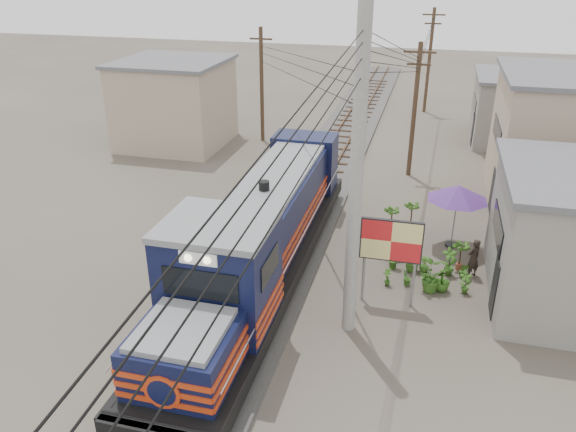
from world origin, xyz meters
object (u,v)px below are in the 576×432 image
(billboard, at_px, (391,243))
(market_umbrella, at_px, (458,193))
(locomotive, at_px, (260,240))
(vendor, at_px, (473,258))

(billboard, relative_size, market_umbrella, 0.98)
(market_umbrella, bearing_deg, locomotive, -144.77)
(billboard, xyz_separation_m, vendor, (2.89, 2.57, -1.55))
(locomotive, distance_m, billboard, 4.58)
(locomotive, relative_size, billboard, 5.30)
(locomotive, bearing_deg, billboard, -1.40)
(billboard, relative_size, vendor, 2.06)
(locomotive, bearing_deg, market_umbrella, 35.23)
(billboard, distance_m, vendor, 4.17)
(vendor, bearing_deg, billboard, -0.73)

